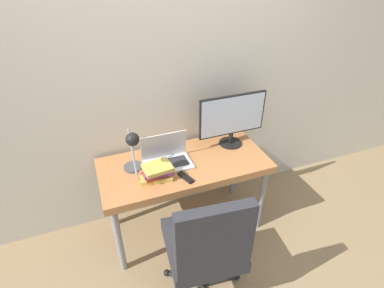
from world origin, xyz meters
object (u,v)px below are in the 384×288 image
at_px(desk_lamp, 133,149).
at_px(book_stack, 157,172).
at_px(monitor, 232,118).
at_px(office_chair, 207,246).
at_px(laptop, 167,158).

xyz_separation_m(desk_lamp, book_stack, (0.14, -0.07, -0.19)).
distance_m(monitor, book_stack, 0.77).
relative_size(monitor, book_stack, 2.33).
xyz_separation_m(monitor, book_stack, (-0.71, -0.22, -0.20)).
bearing_deg(office_chair, laptop, 92.35).
distance_m(laptop, monitor, 0.63).
distance_m(office_chair, book_stack, 0.63).
height_order(monitor, office_chair, monitor).
bearing_deg(laptop, book_stack, -129.06).
height_order(laptop, monitor, monitor).
bearing_deg(desk_lamp, monitor, 10.16).
bearing_deg(office_chair, desk_lamp, 113.42).
bearing_deg(monitor, book_stack, -162.45).
relative_size(laptop, office_chair, 0.36).
bearing_deg(monitor, desk_lamp, -169.84).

